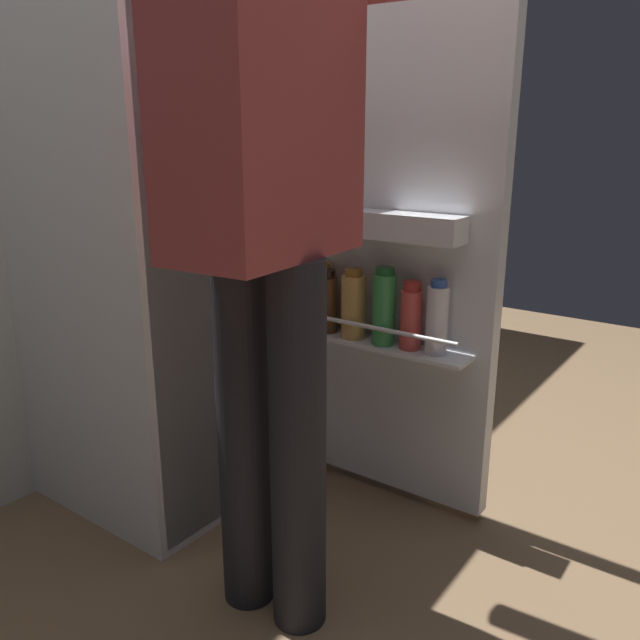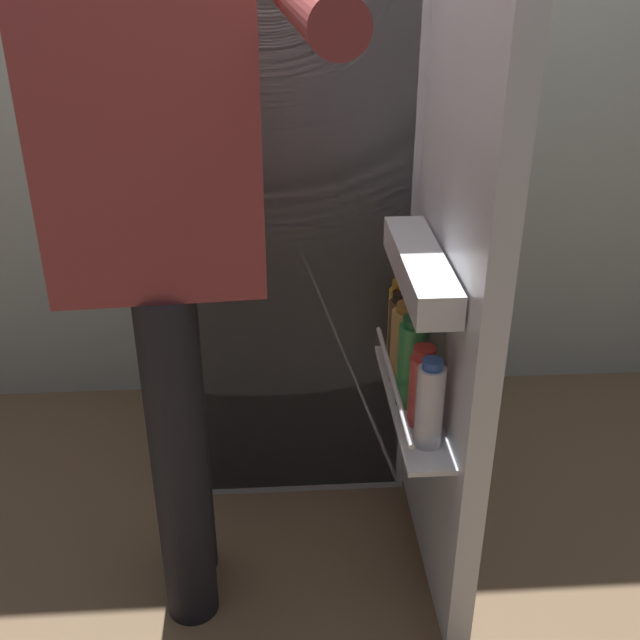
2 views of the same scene
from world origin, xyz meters
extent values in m
plane|color=brown|center=(0.00, 0.00, 0.00)|extent=(5.32, 5.32, 0.00)
cube|color=beige|center=(0.00, 0.88, 1.28)|extent=(4.40, 0.10, 2.56)
cube|color=silver|center=(0.00, 0.54, 0.83)|extent=(0.63, 0.58, 1.65)
cube|color=white|center=(0.00, 0.25, 0.83)|extent=(0.59, 0.01, 1.61)
cube|color=white|center=(0.00, 0.30, 0.77)|extent=(0.55, 0.09, 0.01)
cube|color=silver|center=(0.34, -0.05, 0.83)|extent=(0.05, 0.60, 1.61)
cube|color=white|center=(0.26, -0.05, 0.50)|extent=(0.10, 0.51, 0.01)
cylinder|color=silver|center=(0.22, -0.05, 0.56)|extent=(0.01, 0.49, 0.01)
cube|color=white|center=(0.26, -0.05, 0.83)|extent=(0.09, 0.44, 0.07)
cylinder|color=white|center=(0.27, -0.21, 0.59)|extent=(0.06, 0.06, 0.18)
cylinder|color=#335BB2|center=(0.27, -0.21, 0.69)|extent=(0.04, 0.04, 0.02)
cylinder|color=brown|center=(0.26, 0.13, 0.58)|extent=(0.06, 0.06, 0.16)
cylinder|color=black|center=(0.26, 0.13, 0.68)|extent=(0.04, 0.04, 0.02)
cylinder|color=tan|center=(0.26, 0.04, 0.59)|extent=(0.07, 0.07, 0.18)
cylinder|color=#996623|center=(0.26, 0.04, 0.69)|extent=(0.05, 0.05, 0.02)
cylinder|color=#DB4C47|center=(0.27, -0.14, 0.58)|extent=(0.06, 0.06, 0.16)
cylinder|color=#B22D28|center=(0.27, -0.14, 0.68)|extent=(0.05, 0.05, 0.03)
cylinder|color=green|center=(0.26, -0.06, 0.60)|extent=(0.06, 0.06, 0.20)
cylinder|color=#195B28|center=(0.26, -0.06, 0.71)|extent=(0.05, 0.05, 0.02)
cylinder|color=gold|center=(0.27, 0.17, 0.59)|extent=(0.07, 0.07, 0.18)
cylinder|color=#BC8419|center=(0.27, 0.17, 0.69)|extent=(0.06, 0.06, 0.03)
cylinder|color=black|center=(-0.27, -0.01, 0.42)|extent=(0.12, 0.12, 0.83)
cylinder|color=black|center=(-0.26, -0.16, 0.42)|extent=(0.12, 0.12, 0.83)
cube|color=#9E3D3D|center=(-0.26, -0.09, 1.13)|extent=(0.42, 0.25, 0.59)
cylinder|color=#9E3D3D|center=(-0.28, 0.12, 1.10)|extent=(0.08, 0.08, 0.56)
camera|label=1|loc=(-1.22, -0.91, 1.07)|focal=36.02mm
camera|label=2|loc=(-0.04, -1.51, 1.48)|focal=43.37mm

